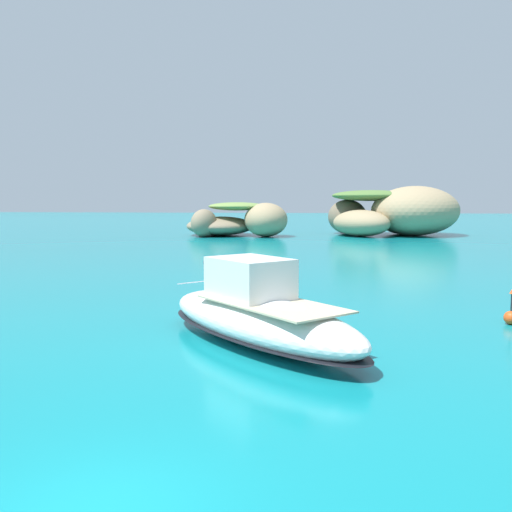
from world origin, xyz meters
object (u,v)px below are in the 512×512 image
(islet_small, at_px, (235,222))
(motorboat_white, at_px, (258,316))
(channel_buoy, at_px, (511,316))
(islet_large, at_px, (398,212))

(islet_small, bearing_deg, motorboat_white, -80.18)
(channel_buoy, bearing_deg, islet_large, 87.00)
(islet_small, height_order, channel_buoy, islet_small)
(islet_large, bearing_deg, motorboat_white, -101.88)
(motorboat_white, xyz_separation_m, channel_buoy, (9.93, 4.27, -0.68))
(islet_large, height_order, motorboat_white, islet_large)
(islet_small, relative_size, motorboat_white, 1.57)
(motorboat_white, bearing_deg, islet_large, 78.12)
(islet_small, bearing_deg, channel_buoy, -69.42)
(islet_large, height_order, channel_buoy, islet_large)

